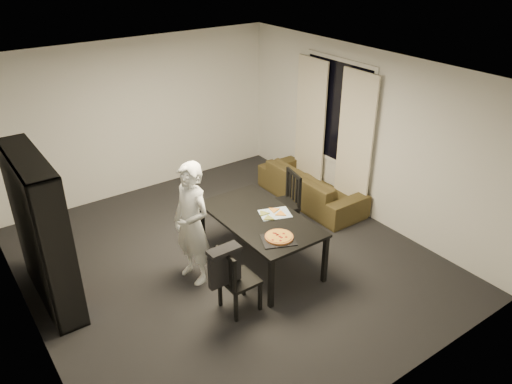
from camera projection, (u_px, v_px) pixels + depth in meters
room at (225, 176)px, 6.30m from camera, size 5.01×5.51×2.61m
window_pane at (337, 112)px, 7.92m from camera, size 0.02×1.40×1.60m
window_frame at (337, 112)px, 7.92m from camera, size 0.03×1.52×1.72m
curtain_left at (355, 144)px, 7.66m from camera, size 0.03×0.70×2.25m
curtain_right at (310, 125)px, 8.41m from camera, size 0.03×0.70×2.25m
bookshelf at (42, 232)px, 5.79m from camera, size 0.35×1.50×1.90m
dining_table at (260, 222)px, 6.57m from camera, size 0.96×1.72×0.72m
chair_left at (234, 277)px, 5.78m from camera, size 0.40×0.40×0.86m
chair_right at (286, 199)px, 7.35m from camera, size 0.53×0.53×0.96m
draped_jacket at (225, 265)px, 5.61m from camera, size 0.40×0.17×0.48m
person at (192, 224)px, 6.20m from camera, size 0.49×0.65×1.64m
baking_tray at (278, 240)px, 6.05m from camera, size 0.49×0.45×0.01m
pepperoni_pizza at (279, 237)px, 6.07m from camera, size 0.35×0.35×0.03m
kitchen_towel at (275, 214)px, 6.62m from camera, size 0.48×0.42×0.01m
pizza_slices at (271, 214)px, 6.59m from camera, size 0.45×0.42×0.01m
sofa at (311, 186)px, 8.31m from camera, size 0.77×1.98×0.58m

